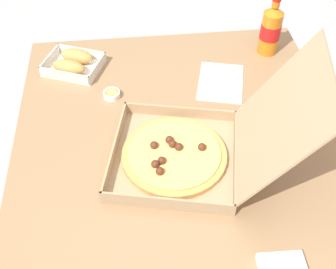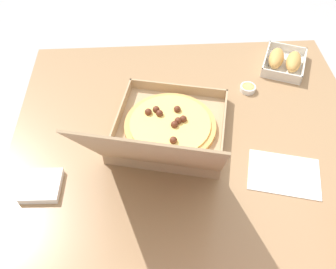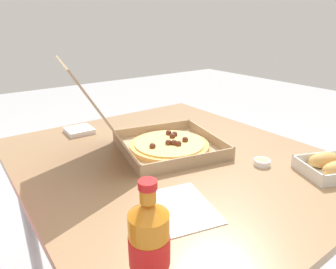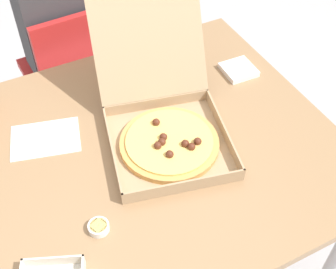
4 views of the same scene
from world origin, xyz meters
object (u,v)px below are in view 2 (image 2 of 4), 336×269
Objects in this scene: bread_side_box at (285,61)px; paper_menu at (284,174)px; dipping_sauce_cup at (248,88)px; pizza_box_open at (168,130)px; napkin_pile at (41,186)px.

bread_side_box is 0.53m from paper_menu.
dipping_sauce_cup is at bearing -70.24° from paper_menu.
pizza_box_open is 0.38m from paper_menu.
pizza_box_open reaches higher than napkin_pile.
napkin_pile is at bearing 31.25° from bread_side_box.
bread_side_box reaches higher than dipping_sauce_cup.
pizza_box_open is 0.41m from napkin_pile.
pizza_box_open is 2.57× the size of bread_side_box.
napkin_pile is 1.96× the size of dipping_sauce_cup.
paper_menu is (0.13, 0.51, -0.02)m from bread_side_box.
pizza_box_open reaches higher than bread_side_box.
dipping_sauce_cup is (0.03, -0.38, 0.01)m from paper_menu.
pizza_box_open is 0.38m from dipping_sauce_cup.
bread_side_box is 4.16× the size of dipping_sauce_cup.
paper_menu is at bearing -179.54° from napkin_pile.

